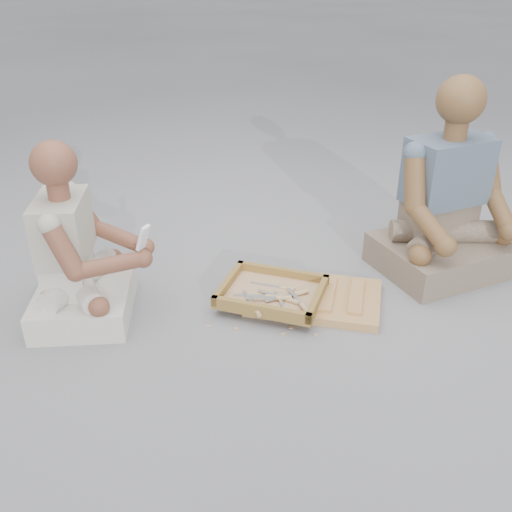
% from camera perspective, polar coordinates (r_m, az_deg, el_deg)
% --- Properties ---
extents(ground, '(60.00, 60.00, 0.00)m').
position_cam_1_polar(ground, '(2.61, -0.03, -6.86)').
color(ground, gray).
rests_on(ground, ground).
extents(carved_panel, '(0.64, 0.44, 0.04)m').
position_cam_1_polar(carved_panel, '(2.77, 5.88, -4.14)').
color(carved_panel, '#A98641').
rests_on(carved_panel, ground).
extents(tool_tray, '(0.52, 0.44, 0.06)m').
position_cam_1_polar(tool_tray, '(2.71, 1.60, -3.73)').
color(tool_tray, brown).
rests_on(tool_tray, carved_panel).
extents(chisel_0, '(0.19, 0.14, 0.02)m').
position_cam_1_polar(chisel_0, '(2.69, 4.11, -3.77)').
color(chisel_0, silver).
rests_on(chisel_0, tool_tray).
extents(chisel_1, '(0.12, 0.20, 0.02)m').
position_cam_1_polar(chisel_1, '(2.59, 4.69, -5.00)').
color(chisel_1, silver).
rests_on(chisel_1, tool_tray).
extents(chisel_2, '(0.22, 0.06, 0.02)m').
position_cam_1_polar(chisel_2, '(2.65, 2.34, -4.21)').
color(chisel_2, silver).
rests_on(chisel_2, tool_tray).
extents(chisel_3, '(0.22, 0.03, 0.02)m').
position_cam_1_polar(chisel_3, '(2.68, 1.20, -4.07)').
color(chisel_3, silver).
rests_on(chisel_3, tool_tray).
extents(chisel_4, '(0.22, 0.05, 0.02)m').
position_cam_1_polar(chisel_4, '(2.75, 2.70, -3.21)').
color(chisel_4, silver).
rests_on(chisel_4, tool_tray).
extents(chisel_5, '(0.12, 0.20, 0.02)m').
position_cam_1_polar(chisel_5, '(2.59, -0.08, -5.29)').
color(chisel_5, silver).
rests_on(chisel_5, tool_tray).
extents(chisel_6, '(0.21, 0.10, 0.02)m').
position_cam_1_polar(chisel_6, '(2.65, 3.29, -4.39)').
color(chisel_6, silver).
rests_on(chisel_6, tool_tray).
extents(chisel_7, '(0.11, 0.21, 0.02)m').
position_cam_1_polar(chisel_7, '(2.58, 2.97, -5.39)').
color(chisel_7, silver).
rests_on(chisel_7, tool_tray).
extents(wood_chip_0, '(0.02, 0.02, 0.00)m').
position_cam_1_polar(wood_chip_0, '(2.80, 4.98, -4.18)').
color(wood_chip_0, tan).
rests_on(wood_chip_0, ground).
extents(wood_chip_1, '(0.02, 0.02, 0.00)m').
position_cam_1_polar(wood_chip_1, '(2.74, 0.68, -4.91)').
color(wood_chip_1, tan).
rests_on(wood_chip_1, ground).
extents(wood_chip_2, '(0.02, 0.02, 0.00)m').
position_cam_1_polar(wood_chip_2, '(2.58, -2.05, -7.26)').
color(wood_chip_2, tan).
rests_on(wood_chip_2, ground).
extents(wood_chip_3, '(0.02, 0.02, 0.00)m').
position_cam_1_polar(wood_chip_3, '(2.97, 1.55, -2.01)').
color(wood_chip_3, tan).
rests_on(wood_chip_3, ground).
extents(wood_chip_4, '(0.02, 0.02, 0.00)m').
position_cam_1_polar(wood_chip_4, '(2.85, -0.98, -3.44)').
color(wood_chip_4, tan).
rests_on(wood_chip_4, ground).
extents(wood_chip_5, '(0.02, 0.02, 0.00)m').
position_cam_1_polar(wood_chip_5, '(2.63, 2.04, -6.39)').
color(wood_chip_5, tan).
rests_on(wood_chip_5, ground).
extents(wood_chip_6, '(0.02, 0.02, 0.00)m').
position_cam_1_polar(wood_chip_6, '(2.97, -1.81, -2.04)').
color(wood_chip_6, tan).
rests_on(wood_chip_6, ground).
extents(wood_chip_7, '(0.02, 0.02, 0.00)m').
position_cam_1_polar(wood_chip_7, '(2.55, 6.01, -7.85)').
color(wood_chip_7, tan).
rests_on(wood_chip_7, ground).
extents(wood_chip_8, '(0.02, 0.02, 0.00)m').
position_cam_1_polar(wood_chip_8, '(2.91, 3.24, -2.72)').
color(wood_chip_8, tan).
rests_on(wood_chip_8, ground).
extents(wood_chip_9, '(0.02, 0.02, 0.00)m').
position_cam_1_polar(wood_chip_9, '(2.96, 1.65, -2.20)').
color(wood_chip_9, tan).
rests_on(wood_chip_9, ground).
extents(wood_chip_10, '(0.02, 0.02, 0.00)m').
position_cam_1_polar(wood_chip_10, '(2.79, 5.25, -4.39)').
color(wood_chip_10, tan).
rests_on(wood_chip_10, ground).
extents(wood_chip_11, '(0.02, 0.02, 0.00)m').
position_cam_1_polar(wood_chip_11, '(2.91, 4.24, -2.86)').
color(wood_chip_11, tan).
rests_on(wood_chip_11, ground).
extents(wood_chip_12, '(0.02, 0.02, 0.00)m').
position_cam_1_polar(wood_chip_12, '(2.59, 3.54, -7.17)').
color(wood_chip_12, tan).
rests_on(wood_chip_12, ground).
extents(wood_chip_13, '(0.02, 0.02, 0.00)m').
position_cam_1_polar(wood_chip_13, '(2.60, -4.78, -6.98)').
color(wood_chip_13, tan).
rests_on(wood_chip_13, ground).
extents(wood_chip_14, '(0.02, 0.02, 0.00)m').
position_cam_1_polar(wood_chip_14, '(2.55, 2.75, -7.78)').
color(wood_chip_14, tan).
rests_on(wood_chip_14, ground).
extents(craftsman, '(0.61, 0.62, 0.83)m').
position_cam_1_polar(craftsman, '(2.67, -17.39, -0.30)').
color(craftsman, silver).
rests_on(craftsman, ground).
extents(companion, '(0.81, 0.78, 1.00)m').
position_cam_1_polar(companion, '(3.07, 18.53, 4.40)').
color(companion, gray).
rests_on(companion, ground).
extents(mobile_phone, '(0.07, 0.06, 0.12)m').
position_cam_1_polar(mobile_phone, '(2.51, -11.23, 1.82)').
color(mobile_phone, white).
rests_on(mobile_phone, craftsman).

